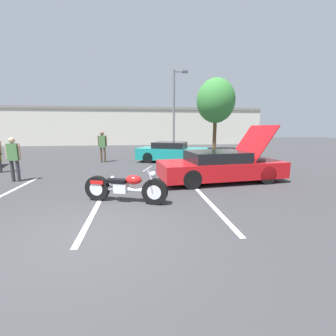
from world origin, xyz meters
TOP-DOWN VIEW (x-y plane):
  - ground_plane at (0.00, 0.00)m, footprint 80.00×80.00m
  - parking_stripe_middle at (-0.17, 2.54)m, footprint 0.12×5.91m
  - parking_stripe_back at (2.86, 2.54)m, footprint 0.12×5.91m
  - far_building at (0.00, 24.78)m, footprint 32.00×4.20m
  - light_pole at (3.99, 14.79)m, footprint 1.21×0.28m
  - tree_background at (7.70, 15.47)m, footprint 3.32×3.32m
  - motorcycle at (0.57, 1.98)m, footprint 2.30×1.03m
  - show_car_hood_open at (4.08, 4.07)m, footprint 4.85×2.37m
  - parked_car_right_row at (2.93, 9.12)m, footprint 4.44×3.14m
  - spectator_near_motorcycle at (-3.73, 4.99)m, footprint 0.52×0.22m
  - spectator_midground at (-1.16, 9.57)m, footprint 0.52×0.24m

SIDE VIEW (x-z plane):
  - ground_plane at x=0.00m, z-range 0.00..0.00m
  - parking_stripe_middle at x=-0.17m, z-range 0.00..0.01m
  - parking_stripe_back at x=2.86m, z-range 0.00..0.01m
  - motorcycle at x=0.57m, z-range -0.08..0.91m
  - parked_car_right_row at x=2.93m, z-range -0.02..1.18m
  - show_car_hood_open at x=4.08m, z-range -0.48..1.65m
  - spectator_near_motorcycle at x=-3.73m, z-range 0.16..1.84m
  - spectator_midground at x=-1.16m, z-range 0.18..2.00m
  - far_building at x=0.00m, z-range 0.14..4.54m
  - light_pole at x=3.99m, z-range 0.37..7.00m
  - tree_background at x=7.70m, z-range 1.20..7.45m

